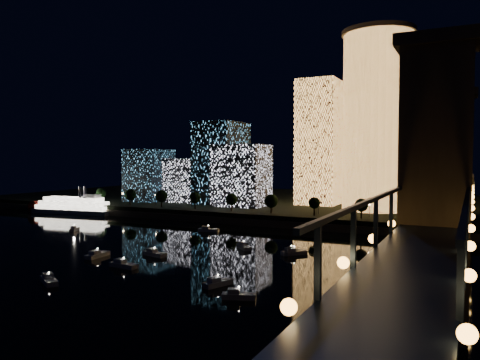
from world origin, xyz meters
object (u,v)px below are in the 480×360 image
object	(u,v)px
tower_rectangular	(319,142)
truss_bridge	(443,222)
riverboat	(70,206)
tower_cylindrical	(377,121)

from	to	relation	value
tower_rectangular	truss_bridge	bearing A→B (deg)	-62.84
riverboat	tower_cylindrical	bearing A→B (deg)	16.71
tower_cylindrical	riverboat	xyz separation A→B (m)	(-151.72, -45.54, -43.46)
tower_cylindrical	truss_bridge	distance (m)	128.36
tower_cylindrical	truss_bridge	size ratio (longest dim) A/B	0.32
tower_rectangular	riverboat	bearing A→B (deg)	-153.71
truss_bridge	riverboat	distance (m)	201.59
tower_cylindrical	truss_bridge	world-z (taller)	tower_cylindrical
truss_bridge	riverboat	bearing A→B (deg)	158.47
truss_bridge	tower_rectangular	bearing A→B (deg)	117.16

